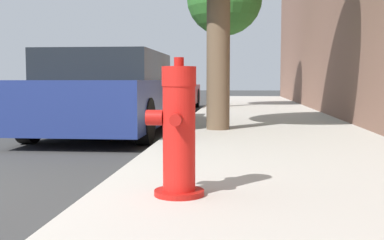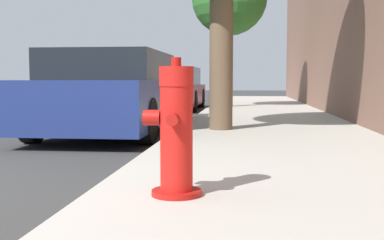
% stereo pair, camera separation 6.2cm
% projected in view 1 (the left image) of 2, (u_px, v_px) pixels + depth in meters
% --- Properties ---
extents(sidewalk_slab, '(2.96, 40.00, 0.15)m').
position_uv_depth(sidewalk_slab, '(312.00, 210.00, 3.07)').
color(sidewalk_slab, '#B7B2A8').
rests_on(sidewalk_slab, ground_plane).
extents(fire_hydrant, '(0.38, 0.40, 0.90)m').
position_uv_depth(fire_hydrant, '(178.00, 133.00, 3.13)').
color(fire_hydrant, '#A91511').
rests_on(fire_hydrant, sidewalk_slab).
extents(parked_car_near, '(1.88, 4.53, 1.36)m').
position_uv_depth(parked_car_near, '(111.00, 94.00, 8.09)').
color(parked_car_near, navy).
rests_on(parked_car_near, ground_plane).
extents(parked_car_mid, '(1.74, 3.85, 1.29)m').
position_uv_depth(parked_car_mid, '(167.00, 89.00, 14.72)').
color(parked_car_mid, maroon).
rests_on(parked_car_mid, ground_plane).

